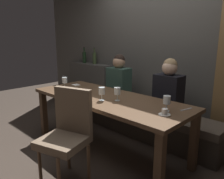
{
  "coord_description": "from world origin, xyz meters",
  "views": [
    {
      "loc": [
        2.01,
        -1.97,
        1.51
      ],
      "look_at": [
        0.04,
        0.04,
        0.84
      ],
      "focal_mm": 36.45,
      "sensor_mm": 36.0,
      "label": 1
    }
  ],
  "objects": [
    {
      "name": "fork_on_table",
      "position": [
        0.96,
        0.23,
        0.74
      ],
      "size": [
        0.06,
        0.17,
        0.01
      ],
      "primitive_type": "cube",
      "rotation": [
        0.0,
        0.0,
        -0.24
      ],
      "color": "silver",
      "rests_on": "dining_table"
    },
    {
      "name": "wine_glass_near_right",
      "position": [
        0.06,
        -0.16,
        0.85
      ],
      "size": [
        0.08,
        0.08,
        0.16
      ],
      "color": "silver",
      "rests_on": "dining_table"
    },
    {
      "name": "back_counter",
      "position": [
        -1.55,
        1.04,
        0.47
      ],
      "size": [
        1.1,
        0.28,
        0.95
      ],
      "primitive_type": "cube",
      "color": "#413E3A",
      "rests_on": "ground"
    },
    {
      "name": "ground",
      "position": [
        0.0,
        0.0,
        0.0
      ],
      "size": [
        9.0,
        9.0,
        0.0
      ],
      "primitive_type": "plane",
      "color": "#382D26"
    },
    {
      "name": "folded_napkin",
      "position": [
        -0.87,
        0.15,
        0.74
      ],
      "size": [
        0.11,
        0.11,
        0.01
      ],
      "primitive_type": "cube",
      "rotation": [
        0.0,
        0.0,
        -0.05
      ],
      "color": "silver",
      "rests_on": "dining_table"
    },
    {
      "name": "diner_redhead",
      "position": [
        -0.46,
        0.71,
        0.81
      ],
      "size": [
        0.36,
        0.24,
        0.77
      ],
      "color": "#2D473D",
      "rests_on": "banquette_bench"
    },
    {
      "name": "wine_glass_near_left",
      "position": [
        0.2,
        -0.03,
        0.86
      ],
      "size": [
        0.08,
        0.08,
        0.16
      ],
      "color": "silver",
      "rests_on": "dining_table"
    },
    {
      "name": "wine_glass_far_right",
      "position": [
        -0.82,
        -0.09,
        0.85
      ],
      "size": [
        0.08,
        0.08,
        0.16
      ],
      "color": "silver",
      "rests_on": "dining_table"
    },
    {
      "name": "back_wall_tiled",
      "position": [
        0.0,
        1.22,
        1.5
      ],
      "size": [
        6.0,
        0.12,
        3.0
      ],
      "primitive_type": "cube",
      "color": "#4C4944",
      "rests_on": "ground"
    },
    {
      "name": "wine_bottle_pale_label",
      "position": [
        -1.44,
        1.05,
        1.07
      ],
      "size": [
        0.08,
        0.08,
        0.33
      ],
      "color": "#384728",
      "rests_on": "back_counter"
    },
    {
      "name": "chair_near_side",
      "position": [
        0.15,
        -0.72,
        0.56
      ],
      "size": [
        0.55,
        0.55,
        0.98
      ],
      "color": "brown",
      "rests_on": "ground"
    },
    {
      "name": "wine_glass_far_left",
      "position": [
        0.83,
        0.05,
        0.85
      ],
      "size": [
        0.08,
        0.08,
        0.16
      ],
      "color": "silver",
      "rests_on": "dining_table"
    },
    {
      "name": "wine_bottle_dark_red",
      "position": [
        -1.73,
        1.03,
        1.07
      ],
      "size": [
        0.08,
        0.08,
        0.33
      ],
      "color": "black",
      "rests_on": "back_counter"
    },
    {
      "name": "espresso_cup",
      "position": [
        0.89,
        -0.07,
        0.77
      ],
      "size": [
        0.12,
        0.12,
        0.06
      ],
      "color": "white",
      "rests_on": "dining_table"
    },
    {
      "name": "banquette_bench",
      "position": [
        0.0,
        0.7,
        0.23
      ],
      "size": [
        2.5,
        0.44,
        0.45
      ],
      "color": "#312A23",
      "rests_on": "ground"
    },
    {
      "name": "diner_bearded",
      "position": [
        0.48,
        0.68,
        0.81
      ],
      "size": [
        0.36,
        0.24,
        0.77
      ],
      "color": "black",
      "rests_on": "banquette_bench"
    },
    {
      "name": "dining_table",
      "position": [
        0.0,
        0.0,
        0.65
      ],
      "size": [
        2.2,
        0.84,
        0.74
      ],
      "color": "#493422",
      "rests_on": "ground"
    }
  ]
}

